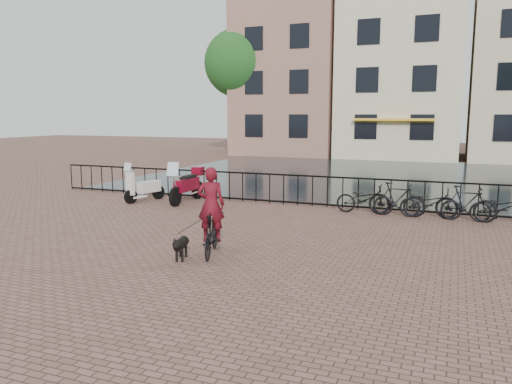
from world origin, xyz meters
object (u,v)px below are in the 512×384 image
at_px(motorcycle, 187,181).
at_px(scooter, 144,181).
at_px(cyclist, 211,217).
at_px(dog, 181,247).

xyz_separation_m(motorcycle, scooter, (-1.47, -0.35, -0.04)).
relative_size(cyclist, scooter, 1.39).
height_order(motorcycle, scooter, motorcycle).
distance_m(cyclist, dog, 0.90).
bearing_deg(cyclist, scooter, -62.31).
bearing_deg(motorcycle, scooter, -167.82).
height_order(dog, motorcycle, motorcycle).
bearing_deg(scooter, dog, -33.00).
bearing_deg(cyclist, motorcycle, -73.45).
distance_m(dog, motorcycle, 6.89).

